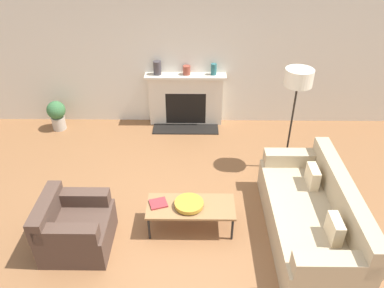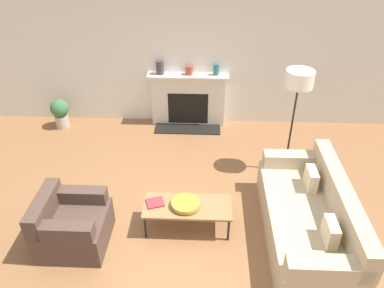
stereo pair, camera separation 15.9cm
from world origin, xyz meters
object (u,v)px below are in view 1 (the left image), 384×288
object	(u,v)px
mantel_vase_left	(157,68)
book	(158,203)
fireplace	(186,100)
coffee_table	(191,207)
floor_lamp	(297,88)
couch	(312,216)
bowl	(189,204)
armchair_near	(74,228)
mantel_vase_center_left	(187,70)
mantel_vase_center_right	(214,69)
potted_plant	(57,114)

from	to	relation	value
mantel_vase_left	book	bearing A→B (deg)	-85.37
fireplace	coffee_table	world-z (taller)	fireplace
fireplace	floor_lamp	size ratio (longest dim) A/B	0.88
couch	floor_lamp	size ratio (longest dim) A/B	1.25
bowl	armchair_near	bearing A→B (deg)	-167.54
floor_lamp	book	bearing A→B (deg)	-145.16
couch	book	world-z (taller)	couch
fireplace	mantel_vase_center_left	xyz separation A→B (m)	(0.02, 0.02, 0.62)
coffee_table	mantel_vase_left	world-z (taller)	mantel_vase_left
book	floor_lamp	distance (m)	2.64
fireplace	couch	world-z (taller)	fireplace
floor_lamp	armchair_near	bearing A→B (deg)	-150.08
couch	mantel_vase_left	xyz separation A→B (m)	(-2.25, 3.03, 0.84)
fireplace	mantel_vase_left	bearing A→B (deg)	178.34
fireplace	mantel_vase_center_left	world-z (taller)	mantel_vase_center_left
mantel_vase_left	mantel_vase_center_left	size ratio (longest dim) A/B	1.51
mantel_vase_center_right	coffee_table	bearing A→B (deg)	-97.58
fireplace	couch	bearing A→B (deg)	-60.29
armchair_near	mantel_vase_center_right	xyz separation A→B (m)	(1.86, 3.25, 0.84)
mantel_vase_left	couch	bearing A→B (deg)	-53.44
book	mantel_vase_center_left	world-z (taller)	mantel_vase_center_left
book	floor_lamp	world-z (taller)	floor_lamp
bowl	mantel_vase_center_left	bearing A→B (deg)	91.87
fireplace	floor_lamp	world-z (taller)	floor_lamp
armchair_near	potted_plant	bearing A→B (deg)	21.22
floor_lamp	mantel_vase_center_right	bearing A→B (deg)	127.83
couch	book	distance (m)	2.02
bowl	coffee_table	bearing A→B (deg)	25.98
couch	mantel_vase_center_left	distance (m)	3.57
armchair_near	floor_lamp	distance (m)	3.68
fireplace	mantel_vase_center_left	size ratio (longest dim) A/B	9.11
couch	coffee_table	bearing A→B (deg)	-94.04
floor_lamp	mantel_vase_left	xyz separation A→B (m)	(-2.23, 1.51, -0.29)
floor_lamp	mantel_vase_left	bearing A→B (deg)	145.88
book	mantel_vase_center_left	size ratio (longest dim) A/B	1.62
armchair_near	potted_plant	xyz separation A→B (m)	(-1.15, 2.97, 0.04)
coffee_table	fireplace	bearing A→B (deg)	92.74
mantel_vase_center_right	mantel_vase_left	bearing A→B (deg)	180.00
armchair_near	mantel_vase_center_left	bearing A→B (deg)	-22.60
fireplace	floor_lamp	bearing A→B (deg)	-41.31
coffee_table	potted_plant	xyz separation A→B (m)	(-2.63, 2.64, -0.02)
fireplace	book	size ratio (longest dim) A/B	5.62
coffee_table	bowl	size ratio (longest dim) A/B	3.04
bowl	floor_lamp	size ratio (longest dim) A/B	0.22
mantel_vase_left	mantel_vase_center_left	xyz separation A→B (m)	(0.55, 0.00, -0.04)
couch	mantel_vase_center_right	distance (m)	3.36
armchair_near	potted_plant	distance (m)	3.19
mantel_vase_left	mantel_vase_center_right	world-z (taller)	mantel_vase_left
couch	mantel_vase_center_right	bearing A→B (deg)	-158.50
mantel_vase_center_left	coffee_table	bearing A→B (deg)	-87.68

